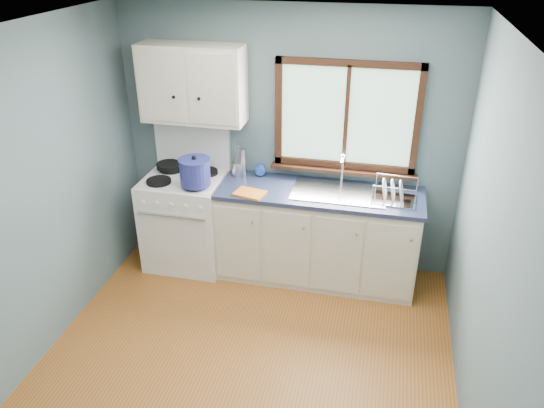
% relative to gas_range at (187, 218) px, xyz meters
% --- Properties ---
extents(floor, '(3.20, 3.60, 0.02)m').
position_rel_gas_range_xyz_m(floor, '(0.95, -1.47, -0.50)').
color(floor, '#9B5922').
rests_on(floor, ground).
extents(ceiling, '(3.20, 3.60, 0.02)m').
position_rel_gas_range_xyz_m(ceiling, '(0.95, -1.47, 2.02)').
color(ceiling, white).
rests_on(ceiling, wall_back).
extents(wall_back, '(3.20, 0.02, 2.50)m').
position_rel_gas_range_xyz_m(wall_back, '(0.95, 0.34, 0.76)').
color(wall_back, slate).
rests_on(wall_back, ground).
extents(wall_left, '(0.02, 3.60, 2.50)m').
position_rel_gas_range_xyz_m(wall_left, '(-0.66, -1.47, 0.76)').
color(wall_left, slate).
rests_on(wall_left, ground).
extents(wall_right, '(0.02, 3.60, 2.50)m').
position_rel_gas_range_xyz_m(wall_right, '(2.56, -1.47, 0.76)').
color(wall_right, slate).
rests_on(wall_right, ground).
extents(gas_range, '(0.76, 0.69, 1.36)m').
position_rel_gas_range_xyz_m(gas_range, '(0.00, 0.00, 0.00)').
color(gas_range, white).
rests_on(gas_range, floor).
extents(base_cabinets, '(1.85, 0.60, 0.88)m').
position_rel_gas_range_xyz_m(base_cabinets, '(1.31, 0.02, -0.08)').
color(base_cabinets, beige).
rests_on(base_cabinets, floor).
extents(countertop, '(1.89, 0.64, 0.04)m').
position_rel_gas_range_xyz_m(countertop, '(1.31, 0.02, 0.41)').
color(countertop, '#1C243F').
rests_on(countertop, base_cabinets).
extents(sink, '(0.84, 0.46, 0.44)m').
position_rel_gas_range_xyz_m(sink, '(1.49, 0.02, 0.37)').
color(sink, silver).
rests_on(sink, countertop).
extents(window, '(1.36, 0.10, 1.03)m').
position_rel_gas_range_xyz_m(window, '(1.48, 0.30, 0.98)').
color(window, '#9EC6A8').
rests_on(window, wall_back).
extents(upper_cabinets, '(0.95, 0.35, 0.70)m').
position_rel_gas_range_xyz_m(upper_cabinets, '(0.10, 0.15, 1.31)').
color(upper_cabinets, beige).
rests_on(upper_cabinets, wall_back).
extents(skillet, '(0.37, 0.30, 0.05)m').
position_rel_gas_range_xyz_m(skillet, '(-0.20, 0.13, 0.49)').
color(skillet, black).
rests_on(skillet, gas_range).
extents(stockpot, '(0.34, 0.34, 0.28)m').
position_rel_gas_range_xyz_m(stockpot, '(0.19, -0.17, 0.59)').
color(stockpot, navy).
rests_on(stockpot, gas_range).
extents(utensil_crock, '(0.13, 0.13, 0.35)m').
position_rel_gas_range_xyz_m(utensil_crock, '(0.48, 0.19, 0.50)').
color(utensil_crock, silver).
rests_on(utensil_crock, countertop).
extents(thermos, '(0.08, 0.08, 0.28)m').
position_rel_gas_range_xyz_m(thermos, '(0.54, 0.18, 0.57)').
color(thermos, silver).
rests_on(thermos, countertop).
extents(soap_bottle, '(0.12, 0.12, 0.26)m').
position_rel_gas_range_xyz_m(soap_bottle, '(0.71, 0.20, 0.56)').
color(soap_bottle, '#2146A5').
rests_on(soap_bottle, countertop).
extents(dish_towel, '(0.30, 0.25, 0.02)m').
position_rel_gas_range_xyz_m(dish_towel, '(0.71, -0.19, 0.44)').
color(dish_towel, orange).
rests_on(dish_towel, countertop).
extents(dish_rack, '(0.40, 0.31, 0.20)m').
position_rel_gas_range_xyz_m(dish_rack, '(1.97, -0.02, 0.48)').
color(dish_rack, silver).
rests_on(dish_rack, countertop).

